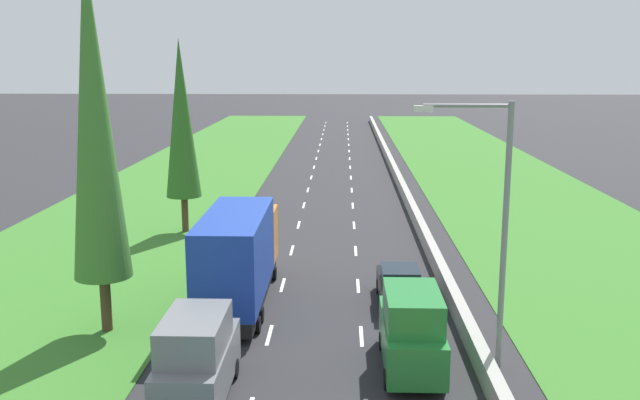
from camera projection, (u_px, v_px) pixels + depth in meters
ground_plane at (330, 184)px, 58.92m from camera, size 300.00×300.00×0.00m
grass_verge_left at (181, 182)px, 59.31m from camera, size 14.00×140.00×0.04m
grass_verge_right at (502, 184)px, 58.46m from camera, size 14.00×140.00×0.04m
median_barrier at (398, 179)px, 58.66m from camera, size 0.44×120.00×0.85m
lane_markings at (330, 183)px, 58.92m from camera, size 3.64×116.00×0.01m
green_van_right_lane at (411, 330)px, 23.46m from camera, size 1.96×4.90×2.82m
grey_van_left_lane at (197, 358)px, 21.29m from camera, size 1.96×4.90×2.82m
black_sedan_right_lane at (400, 286)px, 29.90m from camera, size 1.82×4.50×1.64m
blue_box_truck_left_lane at (239, 256)px, 29.50m from camera, size 2.46×9.40×4.18m
poplar_tree_second at (94, 116)px, 25.45m from camera, size 2.16×2.16×14.44m
poplar_tree_third at (181, 119)px, 41.19m from camera, size 2.09×2.09×11.52m
street_light_mast at (495, 216)px, 23.04m from camera, size 3.20×0.28×9.00m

